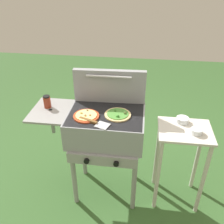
{
  "coord_description": "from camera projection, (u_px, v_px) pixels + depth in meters",
  "views": [
    {
      "loc": [
        0.28,
        -1.73,
        1.99
      ],
      "look_at": [
        0.05,
        0.0,
        0.92
      ],
      "focal_mm": 39.82,
      "sensor_mm": 36.0,
      "label": 1
    }
  ],
  "objects": [
    {
      "name": "ground_plane",
      "position": [
        107.0,
        188.0,
        2.53
      ],
      "size": [
        8.0,
        8.0,
        0.0
      ],
      "primitive_type": "plane",
      "color": "#38602D"
    },
    {
      "name": "grill",
      "position": [
        105.0,
        128.0,
        2.14
      ],
      "size": [
        0.96,
        0.53,
        0.9
      ],
      "color": "gray",
      "rests_on": "ground_plane"
    },
    {
      "name": "grill_lid_open",
      "position": [
        110.0,
        86.0,
        2.17
      ],
      "size": [
        0.63,
        0.09,
        0.3
      ],
      "color": "gray",
      "rests_on": "grill"
    },
    {
      "name": "pizza_veggie",
      "position": [
        118.0,
        114.0,
        2.04
      ],
      "size": [
        0.22,
        0.22,
        0.04
      ],
      "color": "#E0C17F",
      "rests_on": "grill"
    },
    {
      "name": "pizza_cheese",
      "position": [
        86.0,
        116.0,
        2.02
      ],
      "size": [
        0.21,
        0.21,
        0.03
      ],
      "color": "#C64723",
      "rests_on": "grill"
    },
    {
      "name": "sauce_jar",
      "position": [
        47.0,
        102.0,
        2.13
      ],
      "size": [
        0.06,
        0.06,
        0.11
      ],
      "color": "maroon",
      "rests_on": "grill"
    },
    {
      "name": "spatula",
      "position": [
        94.0,
        122.0,
        1.94
      ],
      "size": [
        0.26,
        0.14,
        0.02
      ],
      "color": "#B7BABF",
      "rests_on": "grill"
    },
    {
      "name": "prep_table",
      "position": [
        181.0,
        151.0,
        2.16
      ],
      "size": [
        0.44,
        0.36,
        0.8
      ],
      "color": "beige",
      "rests_on": "ground_plane"
    },
    {
      "name": "topping_bowl_near",
      "position": [
        182.0,
        120.0,
        2.12
      ],
      "size": [
        0.11,
        0.11,
        0.04
      ],
      "color": "silver",
      "rests_on": "prep_table"
    },
    {
      "name": "topping_bowl_far",
      "position": [
        197.0,
        131.0,
        1.98
      ],
      "size": [
        0.1,
        0.1,
        0.04
      ],
      "color": "silver",
      "rests_on": "prep_table"
    }
  ]
}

